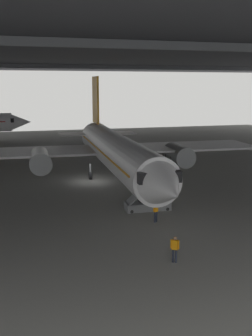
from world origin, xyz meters
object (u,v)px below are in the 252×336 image
at_px(boarding_stairs, 148,201).
at_px(crew_worker_by_stairs, 156,210).
at_px(crew_worker_near_nose, 175,248).
at_px(airplane_main, 116,151).

bearing_deg(boarding_stairs, crew_worker_by_stairs, -98.90).
height_order(crew_worker_near_nose, crew_worker_by_stairs, crew_worker_by_stairs).
bearing_deg(crew_worker_by_stairs, crew_worker_near_nose, -101.09).
xyz_separation_m(airplane_main, crew_worker_by_stairs, (-0.32, -13.92, -2.52)).
relative_size(crew_worker_near_nose, crew_worker_by_stairs, 0.97).
relative_size(boarding_stairs, crew_worker_near_nose, 2.80).
distance_m(boarding_stairs, crew_worker_near_nose, 10.85).
bearing_deg(crew_worker_near_nose, crew_worker_by_stairs, 78.91).
xyz_separation_m(boarding_stairs, crew_worker_near_nose, (-1.96, -10.67, 0.23)).
distance_m(airplane_main, boarding_stairs, 10.95).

